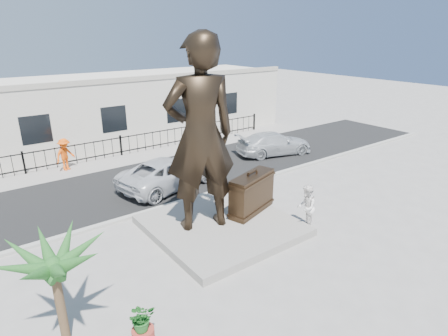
% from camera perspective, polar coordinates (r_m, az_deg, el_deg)
% --- Properties ---
extents(ground, '(100.00, 100.00, 0.00)m').
position_cam_1_polar(ground, '(14.22, 4.91, -10.99)').
color(ground, '#9E9991').
rests_on(ground, ground).
extents(street, '(40.00, 7.00, 0.01)m').
position_cam_1_polar(street, '(20.26, -10.18, -1.45)').
color(street, black).
rests_on(street, ground).
extents(curb, '(40.00, 0.25, 0.12)m').
position_cam_1_polar(curb, '(17.40, -4.94, -4.68)').
color(curb, '#A5A399').
rests_on(curb, ground).
extents(far_sidewalk, '(40.00, 2.50, 0.02)m').
position_cam_1_polar(far_sidewalk, '(23.72, -14.58, 1.42)').
color(far_sidewalk, '#9E9991').
rests_on(far_sidewalk, ground).
extents(plinth, '(5.20, 5.20, 0.30)m').
position_cam_1_polar(plinth, '(14.88, -0.40, -8.74)').
color(plinth, gray).
rests_on(plinth, ground).
extents(fence, '(22.00, 0.10, 1.20)m').
position_cam_1_polar(fence, '(24.26, -15.43, 3.21)').
color(fence, black).
rests_on(fence, ground).
extents(building, '(28.00, 7.00, 4.40)m').
position_cam_1_polar(building, '(27.76, -19.02, 8.31)').
color(building, silver).
rests_on(building, ground).
extents(statue, '(2.95, 2.33, 7.10)m').
position_cam_1_polar(statue, '(13.33, -3.63, 4.94)').
color(statue, black).
rests_on(statue, plinth).
extents(suitcase, '(2.43, 1.40, 1.63)m').
position_cam_1_polar(suitcase, '(15.32, 4.26, -3.88)').
color(suitcase, '#352516').
rests_on(suitcase, plinth).
extents(tourist, '(1.12, 1.08, 1.82)m').
position_cam_1_polar(tourist, '(14.93, 12.41, -5.87)').
color(tourist, white).
rests_on(tourist, ground).
extents(car_white, '(5.72, 3.54, 1.48)m').
position_cam_1_polar(car_white, '(18.78, -8.32, -0.65)').
color(car_white, silver).
rests_on(car_white, street).
extents(car_silver, '(5.16, 3.14, 1.40)m').
position_cam_1_polar(car_silver, '(23.84, 7.66, 3.75)').
color(car_silver, '#BBBEC0').
rests_on(car_silver, street).
extents(worker, '(1.35, 1.12, 1.81)m').
position_cam_1_polar(worker, '(22.53, -23.06, 1.91)').
color(worker, '#FF580D').
rests_on(worker, far_sidewalk).
extents(planter, '(0.56, 0.56, 0.40)m').
position_cam_1_polar(planter, '(10.38, -12.19, -23.70)').
color(planter, '#A2352A').
rests_on(planter, ground).
extents(shrub, '(0.71, 0.63, 0.73)m').
position_cam_1_polar(shrub, '(10.01, -12.44, -21.35)').
color(shrub, '#1F6221').
rests_on(shrub, planter).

